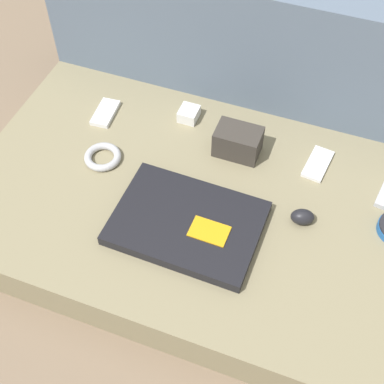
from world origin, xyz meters
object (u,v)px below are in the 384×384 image
object	(u,v)px
phone_silver	(318,164)
camera_pouch	(238,142)
computer_mouse	(302,217)
phone_black	(105,113)
laptop	(187,223)
charger_brick	(189,114)

from	to	relation	value
phone_silver	camera_pouch	size ratio (longest dim) A/B	1.00
computer_mouse	phone_black	size ratio (longest dim) A/B	0.60
laptop	phone_black	world-z (taller)	laptop
laptop	camera_pouch	xyz separation A→B (m)	(0.04, 0.27, 0.02)
phone_black	camera_pouch	size ratio (longest dim) A/B	0.91
phone_black	charger_brick	xyz separation A→B (m)	(0.23, 0.07, 0.01)
charger_brick	phone_black	bearing A→B (deg)	-163.09
laptop	charger_brick	bearing A→B (deg)	111.24
computer_mouse	phone_black	bearing A→B (deg)	149.28
camera_pouch	phone_black	bearing A→B (deg)	179.30
computer_mouse	charger_brick	bearing A→B (deg)	132.80
camera_pouch	charger_brick	bearing A→B (deg)	155.96
phone_silver	charger_brick	distance (m)	0.38
computer_mouse	phone_silver	size ratio (longest dim) A/B	0.55
camera_pouch	charger_brick	distance (m)	0.18
laptop	phone_silver	xyz separation A→B (m)	(0.25, 0.30, -0.01)
laptop	camera_pouch	bearing A→B (deg)	83.09
phone_silver	phone_black	xyz separation A→B (m)	(-0.60, -0.02, 0.00)
computer_mouse	phone_silver	world-z (taller)	computer_mouse
phone_silver	phone_black	bearing A→B (deg)	-170.63
phone_black	computer_mouse	bearing A→B (deg)	-20.07
phone_silver	camera_pouch	distance (m)	0.22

